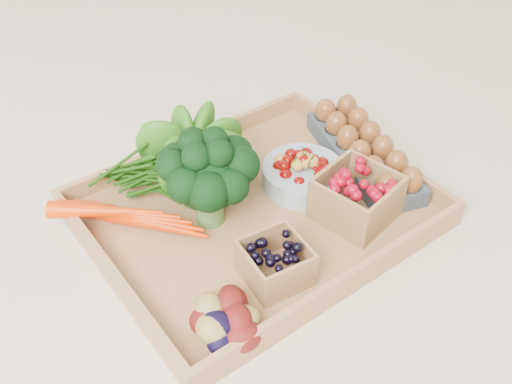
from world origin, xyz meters
TOP-DOWN VIEW (x-y plane):
  - ground at (0.00, 0.00)m, footprint 4.00×4.00m
  - tray at (0.00, 0.00)m, footprint 0.55×0.45m
  - carrots at (-0.19, 0.09)m, footprint 0.21×0.15m
  - lettuce at (-0.03, 0.15)m, footprint 0.14×0.14m
  - broccoli at (-0.07, 0.03)m, footprint 0.16×0.16m
  - cherry_bowl at (0.11, 0.01)m, footprint 0.15×0.15m
  - egg_carton at (0.25, -0.01)m, footprint 0.19×0.32m
  - potatoes at (-0.18, -0.17)m, footprint 0.14×0.14m
  - punnet_blackberry at (-0.07, -0.14)m, footprint 0.10×0.10m
  - punnet_raspberry at (0.13, -0.11)m, footprint 0.14×0.14m

SIDE VIEW (x-z plane):
  - ground at x=0.00m, z-range 0.00..0.00m
  - tray at x=0.00m, z-range 0.00..0.01m
  - egg_carton at x=0.25m, z-range 0.01..0.05m
  - cherry_bowl at x=0.11m, z-range 0.01..0.05m
  - carrots at x=-0.19m, z-range 0.01..0.06m
  - punnet_blackberry at x=-0.07m, z-range 0.01..0.08m
  - potatoes at x=-0.18m, z-range 0.01..0.09m
  - punnet_raspberry at x=0.13m, z-range 0.01..0.10m
  - broccoli at x=-0.07m, z-range 0.02..0.14m
  - lettuce at x=-0.03m, z-range 0.02..0.15m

